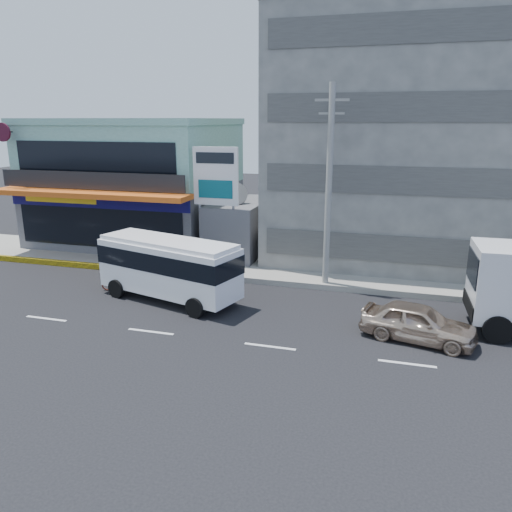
# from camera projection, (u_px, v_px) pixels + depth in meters

# --- Properties ---
(ground) EXTENTS (120.00, 120.00, 0.00)m
(ground) POSITION_uv_depth(u_px,v_px,m) (151.00, 332.00, 20.24)
(ground) COLOR black
(ground) RESTS_ON ground
(sidewalk) EXTENTS (70.00, 5.00, 0.30)m
(sidewalk) POSITION_uv_depth(u_px,v_px,m) (313.00, 272.00, 27.68)
(sidewalk) COLOR gray
(sidewalk) RESTS_ON ground
(shop_building) EXTENTS (12.40, 11.70, 8.00)m
(shop_building) POSITION_uv_depth(u_px,v_px,m) (138.00, 185.00, 34.24)
(shop_building) COLOR #47464B
(shop_building) RESTS_ON ground
(concrete_building) EXTENTS (16.00, 12.00, 14.00)m
(concrete_building) POSITION_uv_depth(u_px,v_px,m) (415.00, 143.00, 29.64)
(concrete_building) COLOR gray
(concrete_building) RESTS_ON ground
(gap_structure) EXTENTS (3.00, 6.00, 3.50)m
(gap_structure) POSITION_uv_depth(u_px,v_px,m) (240.00, 229.00, 30.90)
(gap_structure) COLOR #47464B
(gap_structure) RESTS_ON ground
(satellite_dish) EXTENTS (1.50, 1.50, 0.15)m
(satellite_dish) POSITION_uv_depth(u_px,v_px,m) (235.00, 203.00, 29.50)
(satellite_dish) COLOR slate
(satellite_dish) RESTS_ON gap_structure
(billboard) EXTENTS (2.60, 0.18, 6.90)m
(billboard) POSITION_uv_depth(u_px,v_px,m) (216.00, 183.00, 27.60)
(billboard) COLOR gray
(billboard) RESTS_ON ground
(utility_pole_near) EXTENTS (1.60, 0.30, 10.00)m
(utility_pole_near) POSITION_uv_depth(u_px,v_px,m) (329.00, 187.00, 24.15)
(utility_pole_near) COLOR #999993
(utility_pole_near) RESTS_ON ground
(minibus) EXTENTS (7.42, 4.11, 2.96)m
(minibus) POSITION_uv_depth(u_px,v_px,m) (169.00, 264.00, 23.38)
(minibus) COLOR white
(minibus) RESTS_ON ground
(sedan) EXTENTS (4.65, 2.72, 1.49)m
(sedan) POSITION_uv_depth(u_px,v_px,m) (418.00, 322.00, 19.27)
(sedan) COLOR beige
(sedan) RESTS_ON ground
(motorcycle_rider) EXTENTS (1.69, 0.97, 2.05)m
(motorcycle_rider) POSITION_uv_depth(u_px,v_px,m) (117.00, 278.00, 24.98)
(motorcycle_rider) COLOR #53170B
(motorcycle_rider) RESTS_ON ground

